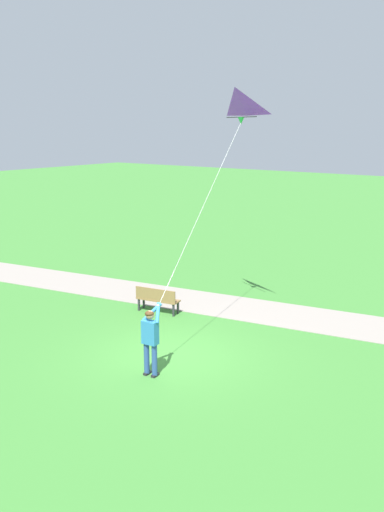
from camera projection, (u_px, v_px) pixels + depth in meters
ground_plane at (171, 356)px, 15.00m from camera, size 120.00×120.00×0.00m
walkway_path at (316, 320)px, 17.80m from camera, size 8.05×31.92×0.02m
person_kite_flyer at (151, 336)px, 13.60m from camera, size 0.62×0.52×1.83m
flying_kite at (235, 106)px, 16.23m from camera, size 4.89×1.78×5.50m
park_bench_near_walkway at (157, 298)px, 18.37m from camera, size 0.70×1.55×0.88m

